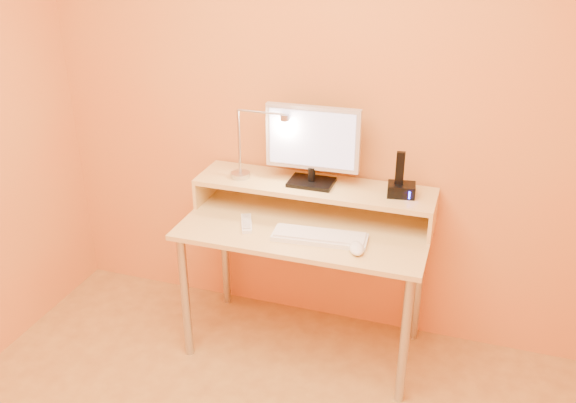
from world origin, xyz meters
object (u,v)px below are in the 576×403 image
(monitor_panel, at_px, (313,138))
(remote_control, at_px, (247,224))
(mouse, at_px, (357,248))
(lamp_base, at_px, (240,175))
(keyboard, at_px, (320,237))
(phone_dock, at_px, (401,190))

(monitor_panel, xyz_separation_m, remote_control, (-0.26, -0.24, -0.39))
(mouse, bearing_deg, remote_control, 153.40)
(lamp_base, distance_m, keyboard, 0.56)
(monitor_panel, height_order, lamp_base, monitor_panel)
(monitor_panel, relative_size, lamp_base, 4.65)
(remote_control, bearing_deg, keyboard, -27.46)
(keyboard, bearing_deg, mouse, -22.89)
(monitor_panel, bearing_deg, mouse, -48.74)
(phone_dock, distance_m, keyboard, 0.45)
(lamp_base, relative_size, remote_control, 0.55)
(lamp_base, distance_m, mouse, 0.75)
(monitor_panel, distance_m, lamp_base, 0.43)
(lamp_base, relative_size, keyboard, 0.23)
(monitor_panel, distance_m, phone_dock, 0.49)
(monitor_panel, xyz_separation_m, mouse, (0.31, -0.33, -0.38))
(keyboard, bearing_deg, phone_dock, 33.68)
(mouse, relative_size, remote_control, 0.65)
(phone_dock, height_order, remote_control, phone_dock)
(mouse, height_order, remote_control, mouse)
(phone_dock, xyz_separation_m, mouse, (-0.14, -0.32, -0.17))
(lamp_base, xyz_separation_m, remote_control, (0.11, -0.20, -0.16))
(remote_control, bearing_deg, monitor_panel, 19.53)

